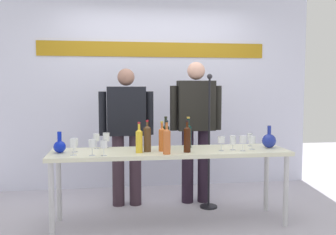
{
  "coord_description": "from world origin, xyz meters",
  "views": [
    {
      "loc": [
        -0.57,
        -3.76,
        1.4
      ],
      "look_at": [
        0.0,
        0.15,
        1.08
      ],
      "focal_mm": 40.73,
      "sensor_mm": 36.0,
      "label": 1
    }
  ],
  "objects_px": {
    "wine_glass_right_0": "(252,140)",
    "wine_glass_right_3": "(243,140)",
    "wine_bottle_0": "(162,138)",
    "wine_glass_left_1": "(73,144)",
    "wine_glass_right_1": "(221,140)",
    "wine_glass_right_4": "(250,137)",
    "wine_bottle_1": "(188,135)",
    "wine_bottle_4": "(147,138)",
    "wine_bottle_3": "(139,140)",
    "wine_glass_left_5": "(96,138)",
    "wine_glass_right_2": "(233,140)",
    "wine_bottle_2": "(167,140)",
    "microphone_stand": "(209,163)",
    "wine_bottle_5": "(187,138)",
    "wine_glass_left_3": "(75,142)",
    "decanter_blue_right": "(269,140)",
    "wine_bottle_6": "(166,135)",
    "presenter_right": "(196,122)",
    "wine_glass_left_0": "(104,145)",
    "decanter_blue_left": "(60,146)",
    "wine_glass_left_2": "(92,144)",
    "presenter_left": "(126,127)",
    "display_table": "(170,156)"
  },
  "relations": [
    {
      "from": "wine_glass_right_0",
      "to": "wine_glass_right_3",
      "type": "relative_size",
      "value": 0.91
    },
    {
      "from": "wine_glass_left_2",
      "to": "wine_bottle_6",
      "type": "bearing_deg",
      "value": 21.65
    },
    {
      "from": "wine_glass_right_1",
      "to": "wine_bottle_5",
      "type": "bearing_deg",
      "value": -174.54
    },
    {
      "from": "wine_bottle_3",
      "to": "wine_bottle_5",
      "type": "xyz_separation_m",
      "value": [
        0.47,
        -0.04,
        0.01
      ]
    },
    {
      "from": "wine_bottle_3",
      "to": "wine_glass_left_1",
      "type": "bearing_deg",
      "value": -175.15
    },
    {
      "from": "wine_bottle_0",
      "to": "wine_glass_left_1",
      "type": "bearing_deg",
      "value": -172.76
    },
    {
      "from": "wine_bottle_1",
      "to": "wine_glass_left_0",
      "type": "distance_m",
      "value": 0.93
    },
    {
      "from": "wine_glass_left_0",
      "to": "presenter_right",
      "type": "bearing_deg",
      "value": 39.99
    },
    {
      "from": "wine_glass_right_2",
      "to": "wine_glass_left_0",
      "type": "bearing_deg",
      "value": -173.87
    },
    {
      "from": "wine_bottle_4",
      "to": "wine_glass_right_1",
      "type": "relative_size",
      "value": 2.13
    },
    {
      "from": "wine_glass_right_1",
      "to": "wine_glass_right_3",
      "type": "bearing_deg",
      "value": -11.49
    },
    {
      "from": "wine_bottle_5",
      "to": "wine_glass_left_1",
      "type": "height_order",
      "value": "wine_bottle_5"
    },
    {
      "from": "wine_glass_right_1",
      "to": "wine_glass_right_4",
      "type": "relative_size",
      "value": 1.05
    },
    {
      "from": "decanter_blue_right",
      "to": "microphone_stand",
      "type": "distance_m",
      "value": 0.76
    },
    {
      "from": "wine_bottle_0",
      "to": "wine_bottle_1",
      "type": "relative_size",
      "value": 0.92
    },
    {
      "from": "wine_glass_left_3",
      "to": "wine_glass_left_5",
      "type": "distance_m",
      "value": 0.27
    },
    {
      "from": "wine_glass_right_1",
      "to": "wine_glass_right_0",
      "type": "bearing_deg",
      "value": 6.25
    },
    {
      "from": "wine_bottle_3",
      "to": "wine_bottle_6",
      "type": "relative_size",
      "value": 0.9
    },
    {
      "from": "wine_bottle_3",
      "to": "microphone_stand",
      "type": "height_order",
      "value": "microphone_stand"
    },
    {
      "from": "wine_bottle_0",
      "to": "wine_glass_left_5",
      "type": "distance_m",
      "value": 0.69
    },
    {
      "from": "wine_bottle_6",
      "to": "wine_glass_right_0",
      "type": "distance_m",
      "value": 0.88
    },
    {
      "from": "wine_bottle_5",
      "to": "decanter_blue_right",
      "type": "bearing_deg",
      "value": 9.27
    },
    {
      "from": "wine_bottle_1",
      "to": "wine_bottle_4",
      "type": "relative_size",
      "value": 1.04
    },
    {
      "from": "wine_bottle_5",
      "to": "wine_glass_right_1",
      "type": "bearing_deg",
      "value": 5.46
    },
    {
      "from": "wine_glass_right_0",
      "to": "wine_glass_right_3",
      "type": "height_order",
      "value": "wine_glass_right_3"
    },
    {
      "from": "wine_bottle_6",
      "to": "wine_glass_left_0",
      "type": "xyz_separation_m",
      "value": [
        -0.62,
        -0.32,
        -0.03
      ]
    },
    {
      "from": "wine_bottle_2",
      "to": "wine_glass_right_2",
      "type": "height_order",
      "value": "wine_bottle_2"
    },
    {
      "from": "wine_glass_right_3",
      "to": "presenter_left",
      "type": "bearing_deg",
      "value": 143.54
    },
    {
      "from": "presenter_left",
      "to": "wine_glass_left_5",
      "type": "bearing_deg",
      "value": -124.13
    },
    {
      "from": "display_table",
      "to": "wine_glass_left_3",
      "type": "relative_size",
      "value": 17.23
    },
    {
      "from": "decanter_blue_right",
      "to": "wine_glass_left_3",
      "type": "distance_m",
      "value": 1.99
    },
    {
      "from": "wine_bottle_3",
      "to": "wine_glass_right_0",
      "type": "distance_m",
      "value": 1.15
    },
    {
      "from": "wine_bottle_4",
      "to": "wine_glass_left_0",
      "type": "height_order",
      "value": "wine_bottle_4"
    },
    {
      "from": "wine_bottle_3",
      "to": "wine_glass_left_1",
      "type": "distance_m",
      "value": 0.62
    },
    {
      "from": "presenter_right",
      "to": "wine_glass_right_3",
      "type": "bearing_deg",
      "value": -70.32
    },
    {
      "from": "wine_bottle_5",
      "to": "wine_glass_right_3",
      "type": "xyz_separation_m",
      "value": [
        0.56,
        -0.01,
        -0.02
      ]
    },
    {
      "from": "wine_bottle_4",
      "to": "microphone_stand",
      "type": "height_order",
      "value": "microphone_stand"
    },
    {
      "from": "decanter_blue_right",
      "to": "wine_bottle_5",
      "type": "height_order",
      "value": "wine_bottle_5"
    },
    {
      "from": "wine_bottle_2",
      "to": "microphone_stand",
      "type": "bearing_deg",
      "value": 48.62
    },
    {
      "from": "wine_glass_right_4",
      "to": "wine_bottle_1",
      "type": "bearing_deg",
      "value": -178.66
    },
    {
      "from": "wine_bottle_5",
      "to": "wine_glass_right_2",
      "type": "bearing_deg",
      "value": 7.35
    },
    {
      "from": "wine_glass_left_5",
      "to": "wine_glass_right_2",
      "type": "bearing_deg",
      "value": -11.44
    },
    {
      "from": "wine_glass_right_0",
      "to": "wine_bottle_6",
      "type": "bearing_deg",
      "value": 168.87
    },
    {
      "from": "wine_glass_left_3",
      "to": "wine_glass_right_0",
      "type": "height_order",
      "value": "same"
    },
    {
      "from": "wine_glass_left_2",
      "to": "wine_glass_left_5",
      "type": "xyz_separation_m",
      "value": [
        0.02,
        0.39,
        0.01
      ]
    },
    {
      "from": "wine_bottle_1",
      "to": "wine_glass_right_4",
      "type": "relative_size",
      "value": 2.34
    },
    {
      "from": "decanter_blue_right",
      "to": "presenter_left",
      "type": "relative_size",
      "value": 0.15
    },
    {
      "from": "wine_bottle_2",
      "to": "wine_bottle_5",
      "type": "xyz_separation_m",
      "value": [
        0.21,
        0.07,
        0.0
      ]
    },
    {
      "from": "wine_glass_left_1",
      "to": "wine_glass_left_2",
      "type": "distance_m",
      "value": 0.18
    },
    {
      "from": "decanter_blue_left",
      "to": "wine_glass_right_2",
      "type": "height_order",
      "value": "decanter_blue_left"
    }
  ]
}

